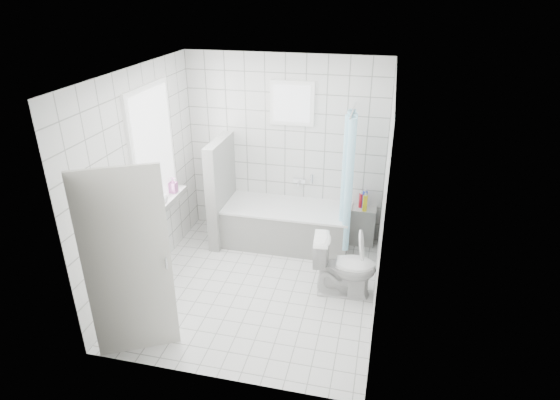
# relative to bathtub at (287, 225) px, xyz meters

# --- Properties ---
(ground) EXTENTS (3.00, 3.00, 0.00)m
(ground) POSITION_rel_bathtub_xyz_m (-0.12, -1.12, -0.29)
(ground) COLOR white
(ground) RESTS_ON ground
(ceiling) EXTENTS (3.00, 3.00, 0.00)m
(ceiling) POSITION_rel_bathtub_xyz_m (-0.12, -1.12, 2.31)
(ceiling) COLOR white
(ceiling) RESTS_ON ground
(wall_back) EXTENTS (2.80, 0.02, 2.60)m
(wall_back) POSITION_rel_bathtub_xyz_m (-0.12, 0.38, 1.01)
(wall_back) COLOR white
(wall_back) RESTS_ON ground
(wall_front) EXTENTS (2.80, 0.02, 2.60)m
(wall_front) POSITION_rel_bathtub_xyz_m (-0.12, -2.62, 1.01)
(wall_front) COLOR white
(wall_front) RESTS_ON ground
(wall_left) EXTENTS (0.02, 3.00, 2.60)m
(wall_left) POSITION_rel_bathtub_xyz_m (-1.52, -1.12, 1.01)
(wall_left) COLOR white
(wall_left) RESTS_ON ground
(wall_right) EXTENTS (0.02, 3.00, 2.60)m
(wall_right) POSITION_rel_bathtub_xyz_m (1.28, -1.12, 1.01)
(wall_right) COLOR white
(wall_right) RESTS_ON ground
(window_left) EXTENTS (0.01, 0.90, 1.40)m
(window_left) POSITION_rel_bathtub_xyz_m (-1.48, -0.82, 1.31)
(window_left) COLOR white
(window_left) RESTS_ON wall_left
(window_back) EXTENTS (0.50, 0.01, 0.50)m
(window_back) POSITION_rel_bathtub_xyz_m (-0.02, 0.33, 1.66)
(window_back) COLOR white
(window_back) RESTS_ON wall_back
(window_sill) EXTENTS (0.18, 1.02, 0.08)m
(window_sill) POSITION_rel_bathtub_xyz_m (-1.43, -0.82, 0.57)
(window_sill) COLOR white
(window_sill) RESTS_ON wall_left
(door) EXTENTS (0.72, 0.42, 2.00)m
(door) POSITION_rel_bathtub_xyz_m (-1.02, -2.41, 0.71)
(door) COLOR silver
(door) RESTS_ON ground
(bathtub) EXTENTS (1.76, 0.77, 0.58)m
(bathtub) POSITION_rel_bathtub_xyz_m (0.00, 0.00, 0.00)
(bathtub) COLOR white
(bathtub) RESTS_ON ground
(partition_wall) EXTENTS (0.15, 0.85, 1.50)m
(partition_wall) POSITION_rel_bathtub_xyz_m (-0.94, -0.05, 0.46)
(partition_wall) COLOR white
(partition_wall) RESTS_ON ground
(tiled_ledge) EXTENTS (0.40, 0.24, 0.55)m
(tiled_ledge) POSITION_rel_bathtub_xyz_m (1.02, 0.25, -0.02)
(tiled_ledge) COLOR white
(tiled_ledge) RESTS_ON ground
(toilet) EXTENTS (0.77, 0.48, 0.76)m
(toilet) POSITION_rel_bathtub_xyz_m (0.91, -1.00, 0.09)
(toilet) COLOR white
(toilet) RESTS_ON ground
(curtain_rod) EXTENTS (0.02, 0.80, 0.02)m
(curtain_rod) POSITION_rel_bathtub_xyz_m (0.82, -0.02, 1.71)
(curtain_rod) COLOR silver
(curtain_rod) RESTS_ON wall_back
(shower_curtain) EXTENTS (0.14, 0.48, 1.78)m
(shower_curtain) POSITION_rel_bathtub_xyz_m (0.82, -0.16, 0.81)
(shower_curtain) COLOR #54CEF9
(shower_curtain) RESTS_ON curtain_rod
(tub_faucet) EXTENTS (0.18, 0.06, 0.06)m
(tub_faucet) POSITION_rel_bathtub_xyz_m (0.10, 0.33, 0.56)
(tub_faucet) COLOR silver
(tub_faucet) RESTS_ON wall_back
(sill_bottles) EXTENTS (0.18, 0.80, 0.33)m
(sill_bottles) POSITION_rel_bathtub_xyz_m (-1.42, -0.99, 0.74)
(sill_bottles) COLOR white
(sill_bottles) RESTS_ON window_sill
(ledge_bottles) EXTENTS (0.12, 0.17, 0.26)m
(ledge_bottles) POSITION_rel_bathtub_xyz_m (1.03, 0.24, 0.38)
(ledge_bottles) COLOR blue
(ledge_bottles) RESTS_ON tiled_ledge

